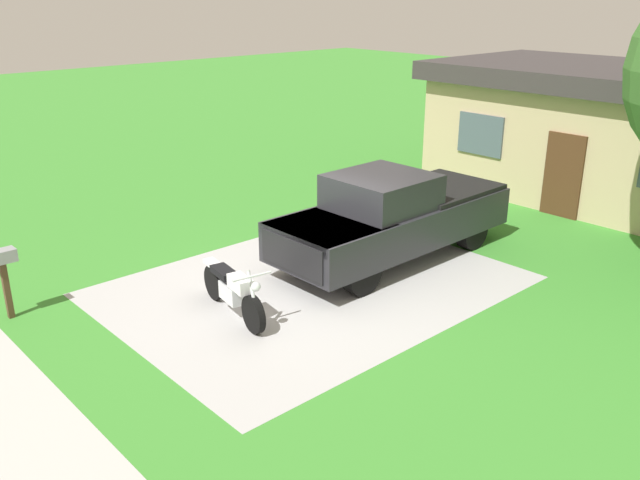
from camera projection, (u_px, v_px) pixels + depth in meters
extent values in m
plane|color=#3B882E|center=(313.00, 286.00, 13.03)|extent=(80.00, 80.00, 0.00)
cube|color=#ACACAC|center=(313.00, 286.00, 13.03)|extent=(5.73, 7.52, 0.01)
cylinder|color=black|center=(254.00, 314.00, 11.15)|extent=(0.67, 0.22, 0.66)
cylinder|color=black|center=(214.00, 282.00, 12.37)|extent=(0.67, 0.22, 0.66)
cube|color=silver|center=(232.00, 292.00, 11.75)|extent=(0.59, 0.35, 0.32)
cube|color=silver|center=(240.00, 284.00, 11.37)|extent=(0.55, 0.34, 0.24)
cube|color=black|center=(224.00, 272.00, 11.89)|extent=(0.64, 0.37, 0.12)
cube|color=silver|center=(213.00, 264.00, 12.24)|extent=(0.51, 0.27, 0.08)
cylinder|color=silver|center=(253.00, 294.00, 11.02)|extent=(0.34, 0.11, 0.77)
cylinder|color=silver|center=(252.00, 276.00, 10.91)|extent=(0.15, 0.70, 0.04)
sphere|color=silver|center=(256.00, 287.00, 10.87)|extent=(0.16, 0.16, 0.16)
cylinder|color=black|center=(361.00, 273.00, 12.55)|extent=(0.31, 0.84, 0.84)
cylinder|color=black|center=(304.00, 250.00, 13.68)|extent=(0.31, 0.84, 0.84)
cylinder|color=black|center=(472.00, 230.00, 14.77)|extent=(0.31, 0.84, 0.84)
cylinder|color=black|center=(414.00, 213.00, 15.90)|extent=(0.31, 0.84, 0.84)
cube|color=#28282D|center=(393.00, 222.00, 14.12)|extent=(2.05, 5.62, 0.80)
cube|color=#28282D|center=(330.00, 229.00, 12.84)|extent=(1.92, 1.92, 0.20)
cube|color=#28282D|center=(381.00, 192.00, 13.61)|extent=(1.82, 1.92, 0.70)
cube|color=#3F4C56|center=(354.00, 204.00, 13.13)|extent=(1.70, 0.17, 0.60)
cube|color=black|center=(440.00, 196.00, 15.02)|extent=(1.92, 2.42, 0.50)
cube|color=black|center=(293.00, 255.00, 12.36)|extent=(1.70, 0.11, 0.64)
cube|color=#4C3823|center=(7.00, 289.00, 11.59)|extent=(0.10, 0.10, 1.10)
cube|color=gray|center=(1.00, 257.00, 11.37)|extent=(0.26, 0.48, 0.22)
cube|color=tan|center=(613.00, 143.00, 18.12)|extent=(9.00, 5.00, 3.00)
cube|color=#383333|center=(623.00, 77.00, 17.51)|extent=(9.60, 5.60, 0.50)
cube|color=#4C2D19|center=(563.00, 176.00, 16.69)|extent=(1.00, 0.08, 2.10)
cube|color=#4C5966|center=(480.00, 135.00, 18.21)|extent=(1.40, 0.06, 1.10)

